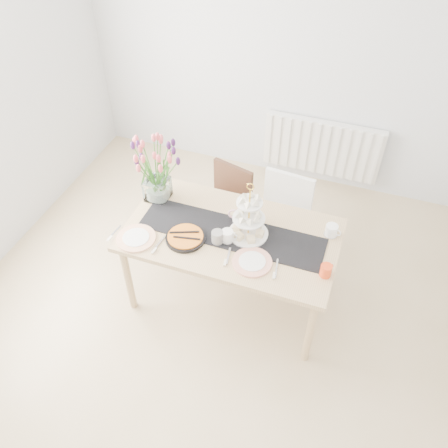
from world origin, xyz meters
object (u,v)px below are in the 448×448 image
(cake_stand, at_px, (249,223))
(plate_right, at_px, (252,262))
(mug_grey, at_px, (217,237))
(plate_left, at_px, (136,238))
(dining_table, at_px, (231,240))
(cream_jug, at_px, (331,230))
(teapot, at_px, (245,215))
(mug_orange, at_px, (326,271))
(mug_white, at_px, (227,236))
(chair_white, at_px, (282,215))
(tart_tin, at_px, (185,238))
(tulip_vase, at_px, (154,162))
(chair_brown, at_px, (226,202))
(radiator, at_px, (322,147))

(cake_stand, xyz_separation_m, plate_right, (0.11, -0.25, -0.12))
(mug_grey, relative_size, plate_left, 0.35)
(dining_table, xyz_separation_m, cream_jug, (0.70, 0.23, 0.12))
(cake_stand, bearing_deg, plate_left, -157.38)
(mug_grey, bearing_deg, plate_left, -164.19)
(cake_stand, bearing_deg, teapot, 117.29)
(mug_grey, height_order, mug_orange, mug_grey)
(mug_grey, bearing_deg, cake_stand, 37.65)
(plate_right, bearing_deg, mug_white, 149.05)
(chair_white, xyz_separation_m, mug_orange, (0.48, -0.76, 0.30))
(dining_table, bearing_deg, cake_stand, 11.45)
(plate_left, bearing_deg, tart_tin, 19.07)
(chair_white, bearing_deg, mug_orange, -52.83)
(tulip_vase, bearing_deg, chair_brown, 46.94)
(dining_table, distance_m, plate_left, 0.71)
(radiator, xyz_separation_m, cream_jug, (0.32, -1.54, 0.35))
(tulip_vase, xyz_separation_m, plate_left, (0.05, -0.48, -0.35))
(radiator, xyz_separation_m, cake_stand, (-0.26, -1.75, 0.43))
(mug_grey, bearing_deg, teapot, 64.12)
(plate_right, bearing_deg, dining_table, 135.36)
(mug_orange, bearing_deg, tulip_vase, 107.16)
(dining_table, xyz_separation_m, chair_white, (0.26, 0.59, -0.17))
(tulip_vase, xyz_separation_m, plate_right, (0.92, -0.42, -0.35))
(mug_grey, xyz_separation_m, plate_right, (0.30, -0.11, -0.04))
(dining_table, bearing_deg, mug_grey, -118.11)
(tulip_vase, height_order, plate_left, tulip_vase)
(chair_brown, xyz_separation_m, mug_white, (0.26, -0.73, 0.35))
(mug_grey, height_order, plate_right, mug_grey)
(dining_table, relative_size, mug_grey, 15.66)
(cream_jug, bearing_deg, cake_stand, -144.60)
(dining_table, xyz_separation_m, mug_white, (-0.00, -0.09, 0.13))
(plate_left, bearing_deg, radiator, 63.65)
(mug_grey, bearing_deg, mug_white, 27.33)
(radiator, distance_m, mug_orange, 2.01)
(mug_white, height_order, plate_right, mug_white)
(chair_white, distance_m, tulip_vase, 1.20)
(tart_tin, relative_size, plate_right, 1.04)
(mug_white, bearing_deg, cake_stand, 29.51)
(cream_jug, xyz_separation_m, plate_left, (-1.35, -0.53, -0.04))
(tulip_vase, distance_m, plate_left, 0.60)
(teapot, distance_m, cream_jug, 0.65)
(teapot, xyz_separation_m, tart_tin, (-0.36, -0.32, -0.06))
(dining_table, relative_size, mug_orange, 16.86)
(teapot, height_order, tart_tin, teapot)
(radiator, height_order, teapot, teapot)
(cake_stand, bearing_deg, dining_table, -168.55)
(chair_white, distance_m, mug_grey, 0.84)
(chair_white, relative_size, tulip_vase, 1.32)
(tulip_vase, relative_size, mug_orange, 6.88)
(dining_table, bearing_deg, radiator, 77.94)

